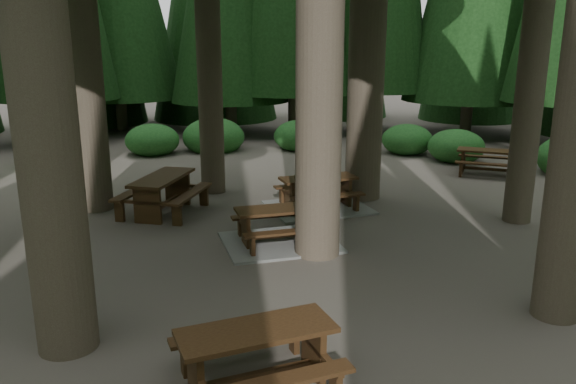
{
  "coord_description": "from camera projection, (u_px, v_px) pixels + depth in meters",
  "views": [
    {
      "loc": [
        -0.3,
        -9.75,
        3.83
      ],
      "look_at": [
        0.27,
        0.63,
        1.1
      ],
      "focal_mm": 35.0,
      "sensor_mm": 36.0,
      "label": 1
    }
  ],
  "objects": [
    {
      "name": "picnic_table_c",
      "position": [
        318.0,
        198.0,
        13.5
      ],
      "size": [
        2.74,
        2.46,
        0.78
      ],
      "rotation": [
        0.0,
        0.0,
        0.28
      ],
      "color": "gray",
      "rests_on": "ground"
    },
    {
      "name": "shrub_ring",
      "position": [
        309.0,
        224.0,
        11.07
      ],
      "size": [
        23.86,
        24.64,
        1.49
      ],
      "color": "#216125",
      "rests_on": "ground"
    },
    {
      "name": "ground",
      "position": [
        275.0,
        258.0,
        10.41
      ],
      "size": [
        80.0,
        80.0,
        0.0
      ],
      "primitive_type": "plane",
      "color": "#564E46",
      "rests_on": "ground"
    },
    {
      "name": "picnic_table_b",
      "position": [
        163.0,
        189.0,
        13.05
      ],
      "size": [
        2.15,
        2.42,
        0.89
      ],
      "rotation": [
        0.0,
        0.0,
        1.3
      ],
      "color": "#351F0F",
      "rests_on": "ground"
    },
    {
      "name": "picnic_table_a",
      "position": [
        280.0,
        232.0,
        11.1
      ],
      "size": [
        2.54,
        2.25,
        0.74
      ],
      "rotation": [
        0.0,
        0.0,
        0.23
      ],
      "color": "gray",
      "rests_on": "ground"
    },
    {
      "name": "picnic_table_d",
      "position": [
        487.0,
        158.0,
        16.99
      ],
      "size": [
        2.2,
        2.03,
        0.77
      ],
      "rotation": [
        0.0,
        0.0,
        -0.43
      ],
      "color": "#351F0F",
      "rests_on": "ground"
    },
    {
      "name": "picnic_table_e",
      "position": [
        257.0,
        349.0,
        6.32
      ],
      "size": [
        2.13,
        1.92,
        0.76
      ],
      "rotation": [
        0.0,
        0.0,
        0.33
      ],
      "color": "#351F0F",
      "rests_on": "ground"
    }
  ]
}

